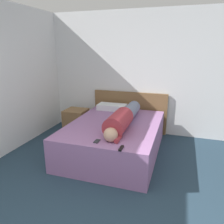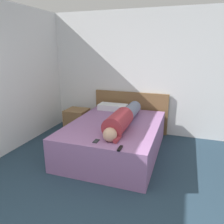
# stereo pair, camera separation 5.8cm
# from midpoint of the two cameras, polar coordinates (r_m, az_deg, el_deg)

# --- Properties ---
(wall_back) EXTENTS (5.17, 0.06, 2.60)m
(wall_back) POSITION_cam_midpoint_polar(r_m,az_deg,el_deg) (4.80, 7.61, 9.82)
(wall_back) COLOR white
(wall_back) RESTS_ON ground_plane
(wall_left) EXTENTS (0.06, 4.75, 2.60)m
(wall_left) POSITION_cam_midpoint_polar(r_m,az_deg,el_deg) (4.16, -26.90, 7.23)
(wall_left) COLOR white
(wall_left) RESTS_ON ground_plane
(bed) EXTENTS (1.53, 2.06, 0.55)m
(bed) POSITION_cam_midpoint_polar(r_m,az_deg,el_deg) (3.97, 1.15, -6.72)
(bed) COLOR #936699
(bed) RESTS_ON ground_plane
(headboard) EXTENTS (1.65, 0.04, 0.91)m
(headboard) POSITION_cam_midpoint_polar(r_m,az_deg,el_deg) (4.94, 5.17, 0.04)
(headboard) COLOR brown
(headboard) RESTS_ON ground_plane
(nightstand) EXTENTS (0.46, 0.45, 0.55)m
(nightstand) POSITION_cam_midpoint_polar(r_m,az_deg,el_deg) (4.90, -8.77, -2.44)
(nightstand) COLOR brown
(nightstand) RESTS_ON ground_plane
(person_lying) EXTENTS (0.32, 1.65, 0.32)m
(person_lying) POSITION_cam_midpoint_polar(r_m,az_deg,el_deg) (3.67, 3.29, -1.74)
(person_lying) COLOR tan
(person_lying) RESTS_ON bed
(pillow_near_headboard) EXTENTS (0.60, 0.32, 0.12)m
(pillow_near_headboard) POSITION_cam_midpoint_polar(r_m,az_deg,el_deg) (4.71, 0.55, 1.32)
(pillow_near_headboard) COLOR white
(pillow_near_headboard) RESTS_ON bed
(tv_remote) EXTENTS (0.04, 0.15, 0.02)m
(tv_remote) POSITION_cam_midpoint_polar(r_m,az_deg,el_deg) (2.91, 2.68, -9.46)
(tv_remote) COLOR black
(tv_remote) RESTS_ON bed
(cell_phone) EXTENTS (0.06, 0.13, 0.01)m
(cell_phone) POSITION_cam_midpoint_polar(r_m,az_deg,el_deg) (3.14, -3.63, -7.60)
(cell_phone) COLOR black
(cell_phone) RESTS_ON bed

